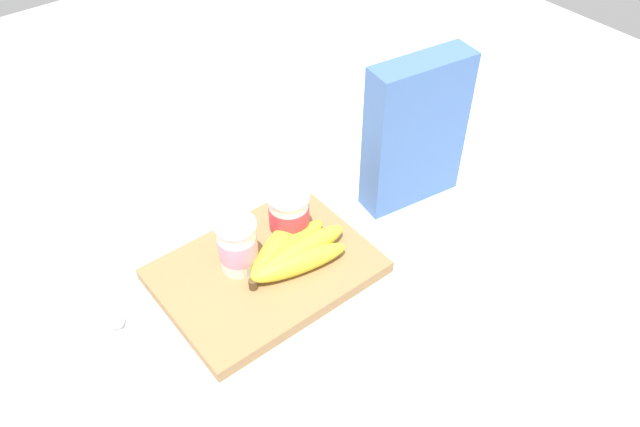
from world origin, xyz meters
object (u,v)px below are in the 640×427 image
(yogurt_cup_back, at_px, (289,215))
(spoon, at_px, (121,334))
(cereal_box, at_px, (417,134))
(cutting_board, at_px, (266,271))
(yogurt_cup_front, at_px, (238,246))
(banana_bunch, at_px, (291,252))

(yogurt_cup_back, xyz_separation_m, spoon, (-0.31, 0.00, -0.06))
(cereal_box, relative_size, spoon, 2.08)
(cereal_box, relative_size, yogurt_cup_back, 3.20)
(cutting_board, xyz_separation_m, yogurt_cup_front, (-0.03, 0.03, 0.06))
(cutting_board, xyz_separation_m, spoon, (-0.24, 0.04, -0.01))
(cereal_box, height_order, spoon, cereal_box)
(cutting_board, height_order, spoon, cutting_board)
(cutting_board, distance_m, cereal_box, 0.35)
(yogurt_cup_back, bearing_deg, cutting_board, -155.19)
(cutting_board, distance_m, yogurt_cup_front, 0.07)
(yogurt_cup_back, relative_size, spoon, 0.65)
(cutting_board, bearing_deg, yogurt_cup_back, 24.81)
(yogurt_cup_front, height_order, banana_bunch, yogurt_cup_front)
(cereal_box, xyz_separation_m, banana_bunch, (-0.28, -0.01, -0.10))
(spoon, bearing_deg, banana_bunch, -10.39)
(cutting_board, height_order, cereal_box, cereal_box)
(yogurt_cup_front, height_order, yogurt_cup_back, yogurt_cup_front)
(cereal_box, height_order, yogurt_cup_front, cereal_box)
(yogurt_cup_front, xyz_separation_m, spoon, (-0.21, 0.01, -0.06))
(cereal_box, distance_m, spoon, 0.58)
(banana_bunch, bearing_deg, spoon, 169.61)
(yogurt_cup_back, bearing_deg, yogurt_cup_front, -175.57)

